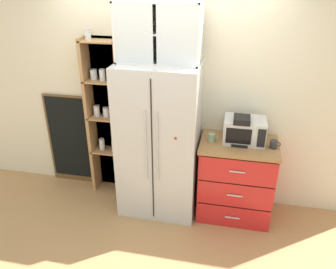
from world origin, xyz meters
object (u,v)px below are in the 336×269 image
object	(u,v)px
coffee_maker	(241,129)
mug_charcoal	(274,144)
microwave	(245,130)
bottle_cobalt	(240,134)
mug_sage	(212,138)
chalkboard_menu	(70,140)
bottle_green	(240,135)
refrigerator	(159,141)

from	to	relation	value
coffee_maker	mug_charcoal	distance (m)	0.37
microwave	bottle_cobalt	xyz separation A→B (m)	(-0.04, -0.07, -0.02)
microwave	mug_sage	distance (m)	0.36
coffee_maker	microwave	bearing A→B (deg)	45.65
chalkboard_menu	mug_charcoal	bearing A→B (deg)	-6.97
mug_sage	bottle_green	world-z (taller)	bottle_green
mug_charcoal	microwave	bearing A→B (deg)	163.03
refrigerator	coffee_maker	bearing A→B (deg)	2.68
bottle_green	chalkboard_menu	distance (m)	2.22
bottle_green	chalkboard_menu	size ratio (longest dim) A/B	0.23
bottle_green	mug_sage	bearing A→B (deg)	175.41
mug_sage	bottle_green	distance (m)	0.31
refrigerator	chalkboard_menu	world-z (taller)	refrigerator
microwave	coffee_maker	world-z (taller)	coffee_maker
refrigerator	chalkboard_menu	xyz separation A→B (m)	(-1.27, 0.30, -0.26)
chalkboard_menu	bottle_cobalt	bearing A→B (deg)	-7.45
mug_charcoal	bottle_green	size ratio (longest dim) A/B	0.41
refrigerator	mug_sage	xyz separation A→B (m)	(0.58, 0.00, 0.10)
microwave	coffee_maker	xyz separation A→B (m)	(-0.04, -0.04, 0.03)
refrigerator	bottle_cobalt	xyz separation A→B (m)	(0.88, 0.01, 0.16)
coffee_maker	chalkboard_menu	size ratio (longest dim) A/B	0.25
microwave	bottle_cobalt	bearing A→B (deg)	-120.60
mug_sage	bottle_cobalt	bearing A→B (deg)	2.17
microwave	bottle_green	world-z (taller)	bottle_green
microwave	chalkboard_menu	world-z (taller)	chalkboard_menu
refrigerator	coffee_maker	distance (m)	0.91
microwave	mug_sage	size ratio (longest dim) A/B	4.01
microwave	mug_sage	xyz separation A→B (m)	(-0.34, -0.08, -0.08)
refrigerator	mug_charcoal	bearing A→B (deg)	-0.47
coffee_maker	mug_sage	distance (m)	0.32
mug_sage	bottle_cobalt	world-z (taller)	bottle_cobalt
bottle_green	coffee_maker	bearing A→B (deg)	90.00
bottle_green	bottle_cobalt	xyz separation A→B (m)	(0.00, 0.04, -0.01)
coffee_maker	chalkboard_menu	bearing A→B (deg)	173.27
refrigerator	mug_sage	world-z (taller)	refrigerator
mug_charcoal	chalkboard_menu	world-z (taller)	chalkboard_menu
refrigerator	microwave	bearing A→B (deg)	5.16
coffee_maker	bottle_green	world-z (taller)	coffee_maker
microwave	coffee_maker	bearing A→B (deg)	-134.35
microwave	bottle_cobalt	size ratio (longest dim) A/B	1.74
chalkboard_menu	coffee_maker	bearing A→B (deg)	-6.73
mug_charcoal	bottle_green	xyz separation A→B (m)	(-0.35, -0.01, 0.08)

